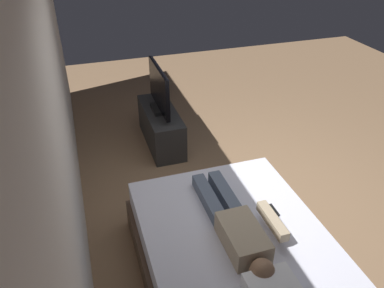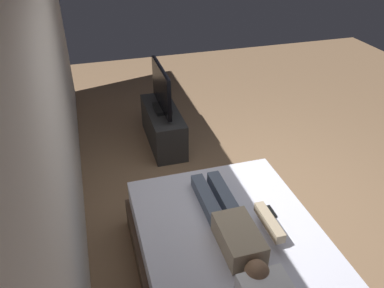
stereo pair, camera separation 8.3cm
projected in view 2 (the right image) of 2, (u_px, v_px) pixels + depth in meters
name	position (u px, v px, depth m)	size (l,w,h in m)	color
ground_plane	(245.00, 207.00, 4.13)	(10.00, 10.00, 0.00)	#8C6B4C
back_wall	(55.00, 93.00, 3.30)	(6.40, 0.10, 2.80)	silver
bed	(232.00, 261.00, 3.18)	(1.97, 1.52, 0.54)	brown
person	(234.00, 227.00, 3.01)	(1.26, 0.46, 0.18)	tan
remote	(271.00, 212.00, 3.27)	(0.15, 0.04, 0.02)	black
tv_stand	(163.00, 127.00, 5.12)	(1.10, 0.40, 0.50)	#2D2D2D
tv	(161.00, 90.00, 4.83)	(0.88, 0.20, 0.59)	black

